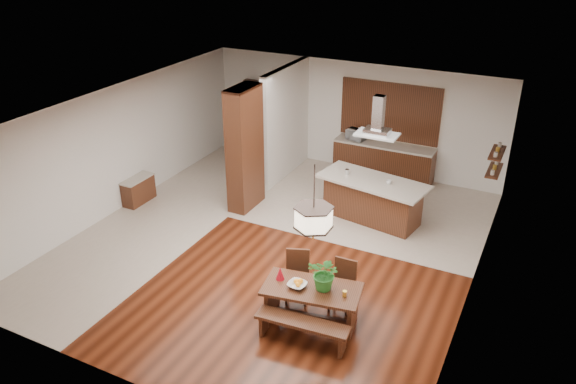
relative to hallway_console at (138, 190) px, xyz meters
The scene contains 25 objects.
room_shell 4.20m from the hallway_console, ahead, with size 9.00×9.04×2.92m.
tile_hallway 1.12m from the hallway_console, 10.68° to the right, with size 2.50×9.00×0.01m, color #BEAE9E.
tile_kitchen 5.57m from the hallway_console, 24.44° to the left, with size 5.50×4.00×0.01m, color #BEAE9E.
soffit_band 4.60m from the hallway_console, ahead, with size 8.00×9.00×0.02m, color #371E0D.
partition_pier 2.85m from the hallway_console, 22.54° to the left, with size 0.45×1.00×2.90m, color black.
partition_stub 4.09m from the hallway_console, 52.14° to the left, with size 0.18×2.40×2.90m, color silver.
hallway_console is the anchor object (origin of this frame).
hallway_doorway 4.41m from the hallway_console, 75.20° to the left, with size 1.10×0.20×2.10m, color black.
rear_counter 6.26m from the hallway_console, 39.75° to the left, with size 2.60×0.62×0.95m.
kitchen_window 6.58m from the hallway_console, 41.53° to the left, with size 2.60×0.08×1.50m, color #9C572F.
shelf_lower 8.12m from the hallway_console, 17.35° to the left, with size 0.26×0.90×0.04m, color black.
shelf_upper 8.18m from the hallway_console, 17.35° to the left, with size 0.26×0.90×0.04m, color black.
dining_table 5.98m from the hallway_console, 21.67° to the right, with size 1.73×1.06×0.67m.
dining_bench 6.30m from the hallway_console, 26.22° to the right, with size 1.54×0.34×0.43m, color black, non-canonical shape.
dining_chair_left 5.38m from the hallway_console, 19.39° to the right, with size 0.42×0.42×0.94m, color black, non-canonical shape.
dining_chair_right 6.10m from the hallway_console, 15.72° to the right, with size 0.40×0.40×0.91m, color black, non-canonical shape.
pendant_lantern 6.28m from the hallway_console, 21.67° to the right, with size 0.64×0.64×1.31m, color #FFE7C3, non-canonical shape.
foliage_plant 6.18m from the hallway_console, 20.42° to the right, with size 0.53×0.46×0.59m, color #256E24.
fruit_bowl 5.81m from the hallway_console, 23.32° to the right, with size 0.31×0.31×0.08m, color beige.
napkin_cone 5.46m from the hallway_console, 24.08° to the right, with size 0.15×0.15×0.23m, color #A10B18.
gold_ornament 6.51m from the hallway_console, 19.64° to the right, with size 0.07×0.07×0.10m, color gold.
kitchen_island 5.55m from the hallway_console, 17.47° to the left, with size 2.56×1.45×1.00m.
range_hood 5.95m from the hallway_console, 17.51° to the left, with size 0.90×0.55×0.87m, color silver, non-canonical shape.
island_cup 5.92m from the hallway_console, 15.72° to the left, with size 0.11×0.11×0.09m, color silver.
microwave 5.71m from the hallway_console, 44.54° to the left, with size 0.48×0.33×0.27m, color #BABDC1.
Camera 1 is at (4.80, -9.04, 6.18)m, focal length 35.00 mm.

